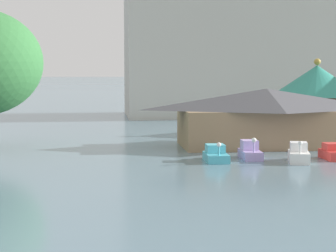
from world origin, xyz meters
name	(u,v)px	position (x,y,z in m)	size (l,w,h in m)	color
pedal_boat_cyan	(216,155)	(8.96, 29.16, 0.47)	(1.60, 2.84, 1.52)	#4CB7CC
pedal_boat_lavender	(250,151)	(11.74, 30.17, 0.53)	(1.46, 2.90, 1.69)	#B299D8
pedal_boat_white	(299,154)	(14.75, 28.17, 0.56)	(2.06, 3.07, 1.65)	white
pedal_boat_red	(335,153)	(17.87, 29.18, 0.47)	(1.76, 2.72, 1.60)	red
boathouse	(266,116)	(14.95, 37.07, 2.61)	(15.73, 7.88, 4.98)	#9E7F5B
green_roof_pavilion	(317,95)	(23.09, 46.71, 4.01)	(9.49, 9.49, 7.81)	brown
background_building_block	(241,36)	(21.61, 73.74, 11.81)	(34.90, 16.41, 23.57)	beige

